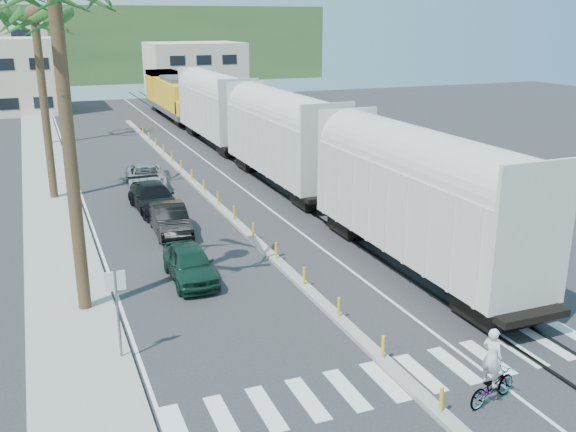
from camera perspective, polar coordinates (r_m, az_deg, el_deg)
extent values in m
plane|color=#28282B|center=(20.82, 6.97, -11.44)|extent=(140.00, 140.00, 0.00)
cube|color=gray|center=(42.08, -20.50, 2.48)|extent=(3.00, 90.00, 0.15)
cube|color=black|center=(46.95, -4.88, 4.88)|extent=(0.12, 100.00, 0.06)
cube|color=black|center=(47.38, -3.21, 5.03)|extent=(0.12, 100.00, 0.06)
cube|color=gray|center=(38.32, -7.46, 2.08)|extent=(0.45, 60.00, 0.15)
cylinder|color=#EEAF14|center=(17.67, 13.48, -15.56)|extent=(0.10, 0.10, 0.70)
cylinder|color=#EEAF14|center=(19.82, 8.44, -11.42)|extent=(0.10, 0.10, 0.70)
cylinder|color=#EEAF14|center=(22.17, 4.53, -8.06)|extent=(0.10, 0.10, 0.70)
cylinder|color=#EEAF14|center=(24.66, 1.44, -5.33)|extent=(0.10, 0.10, 0.70)
cylinder|color=#EEAF14|center=(27.25, -1.06, -3.10)|extent=(0.10, 0.10, 0.70)
cylinder|color=#EEAF14|center=(29.92, -3.11, -1.25)|extent=(0.10, 0.10, 0.70)
cylinder|color=#EEAF14|center=(32.64, -4.81, 0.29)|extent=(0.10, 0.10, 0.70)
cylinder|color=#EEAF14|center=(35.41, -6.25, 1.59)|extent=(0.10, 0.10, 0.70)
cylinder|color=#EEAF14|center=(38.22, -7.49, 2.70)|extent=(0.10, 0.10, 0.70)
cylinder|color=#EEAF14|center=(41.05, -8.55, 3.65)|extent=(0.10, 0.10, 0.70)
cylinder|color=#EEAF14|center=(43.90, -9.48, 4.48)|extent=(0.10, 0.10, 0.70)
cylinder|color=#EEAF14|center=(46.78, -10.30, 5.21)|extent=(0.10, 0.10, 0.70)
cylinder|color=#EEAF14|center=(49.66, -11.02, 5.86)|extent=(0.10, 0.10, 0.70)
cylinder|color=#EEAF14|center=(52.56, -11.67, 6.43)|extent=(0.10, 0.10, 0.70)
cylinder|color=#EEAF14|center=(55.48, -12.24, 6.94)|extent=(0.10, 0.10, 0.70)
cylinder|color=#EEAF14|center=(58.40, -12.77, 7.40)|extent=(0.10, 0.10, 0.70)
cube|color=silver|center=(19.33, 9.89, -13.98)|extent=(14.00, 2.20, 0.01)
cube|color=silver|center=(42.16, -18.19, 2.64)|extent=(0.12, 90.00, 0.01)
cube|color=silver|center=(43.66, -5.95, 3.89)|extent=(0.12, 90.00, 0.01)
cube|color=beige|center=(26.25, 11.51, 0.81)|extent=(3.00, 12.88, 3.40)
cylinder|color=beige|center=(25.83, 11.73, 4.44)|extent=(2.90, 12.58, 2.90)
cube|color=black|center=(26.93, 11.24, -3.68)|extent=(2.60, 12.88, 1.00)
cube|color=beige|center=(39.28, -0.51, 6.52)|extent=(3.00, 12.88, 3.40)
cylinder|color=beige|center=(39.00, -0.52, 8.98)|extent=(2.90, 12.58, 2.90)
cube|color=black|center=(39.74, -0.51, 3.40)|extent=(2.60, 12.88, 1.00)
cube|color=beige|center=(53.36, -6.47, 9.22)|extent=(3.00, 12.88, 3.40)
cylinder|color=beige|center=(53.15, -6.54, 11.03)|extent=(2.90, 12.58, 2.90)
cube|color=black|center=(53.70, -6.40, 6.89)|extent=(2.60, 12.88, 1.00)
cube|color=#4C4C4F|center=(68.99, -10.07, 9.45)|extent=(3.00, 17.00, 0.50)
cube|color=gold|center=(67.84, -9.96, 10.65)|extent=(2.70, 12.24, 2.60)
cube|color=gold|center=(74.42, -11.11, 11.37)|extent=(3.00, 3.74, 3.20)
cube|color=black|center=(69.07, -10.04, 8.96)|extent=(2.60, 13.60, 0.90)
cylinder|color=brown|center=(22.38, -18.79, 4.84)|extent=(0.44, 0.44, 11.00)
cylinder|color=brown|center=(38.24, -20.79, 8.63)|extent=(0.44, 0.44, 10.00)
sphere|color=#1B571E|center=(37.93, -21.64, 16.32)|extent=(3.20, 3.20, 3.20)
cylinder|color=brown|center=(56.06, -21.22, 11.97)|extent=(0.44, 0.44, 12.00)
cylinder|color=slate|center=(19.87, -14.87, -8.54)|extent=(0.08, 0.08, 3.00)
cube|color=silver|center=(19.43, -15.12, -5.61)|extent=(0.60, 0.04, 0.60)
cube|color=beige|center=(78.17, -23.72, 11.35)|extent=(12.00, 10.00, 8.00)
cube|color=beige|center=(88.69, -8.29, 12.77)|extent=(12.00, 10.00, 7.00)
cube|color=#385628|center=(116.34, -17.97, 14.36)|extent=(80.00, 20.00, 12.00)
imported|color=#103224|center=(25.58, -8.71, -4.19)|extent=(1.76, 4.17, 1.41)
imported|color=black|center=(31.21, -10.47, -0.31)|extent=(1.80, 4.47, 1.44)
imported|color=black|center=(35.23, -11.86, 1.62)|extent=(2.64, 5.26, 1.46)
imported|color=#B7BABD|center=(40.42, -12.53, 3.47)|extent=(3.04, 5.21, 1.34)
imported|color=#9EA0A5|center=(18.62, 17.67, -14.21)|extent=(1.57, 2.13, 0.95)
imported|color=silver|center=(18.13, 17.68, -11.84)|extent=(0.81, 0.71, 1.65)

